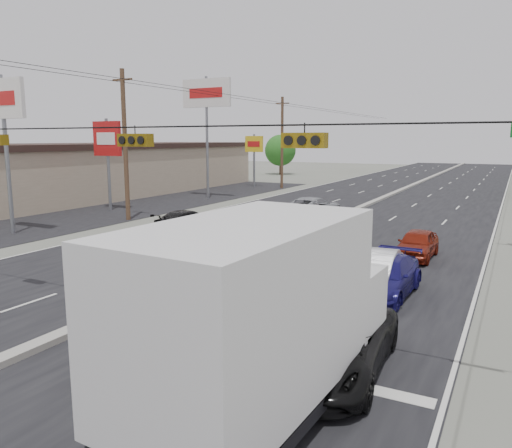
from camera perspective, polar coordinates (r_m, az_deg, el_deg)
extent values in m
plane|color=#606356|center=(16.26, -16.90, -10.45)|extent=(200.00, 200.00, 0.00)
cube|color=black|center=(42.53, 12.64, 2.07)|extent=(20.00, 160.00, 0.02)
cube|color=gray|center=(42.52, 12.64, 2.20)|extent=(0.50, 160.00, 0.20)
cube|color=tan|center=(51.47, -18.25, 5.68)|extent=(12.00, 42.00, 4.60)
cube|color=black|center=(45.67, -10.19, 2.66)|extent=(10.00, 42.00, 0.02)
cylinder|color=#422D1E|center=(34.79, -14.72, 8.60)|extent=(0.30, 0.30, 10.00)
cube|color=#422D1E|center=(35.00, -15.03, 15.65)|extent=(1.60, 0.12, 0.12)
cylinder|color=#422D1E|center=(55.88, 3.00, 9.20)|extent=(0.30, 0.30, 10.00)
cube|color=#422D1E|center=(56.01, 3.04, 13.61)|extent=(1.60, 0.12, 0.12)
cylinder|color=black|center=(15.30, -17.98, 10.42)|extent=(25.00, 0.04, 0.04)
cube|color=#72590C|center=(14.27, -13.63, 9.30)|extent=(1.05, 0.30, 0.35)
cube|color=#72590C|center=(11.61, 5.56, 9.49)|extent=(1.05, 0.30, 0.35)
cylinder|color=slate|center=(31.98, -26.58, 6.93)|extent=(0.24, 0.24, 9.00)
cube|color=silver|center=(32.04, -27.03, 12.64)|extent=(3.50, 0.25, 2.20)
cylinder|color=slate|center=(40.10, -16.52, 6.48)|extent=(0.24, 0.24, 7.00)
cube|color=#B21414|center=(40.05, -16.66, 9.33)|extent=(2.60, 0.25, 2.60)
cylinder|color=slate|center=(46.33, -5.61, 9.69)|extent=(0.24, 0.24, 11.00)
cube|color=silver|center=(46.50, -5.70, 14.68)|extent=(5.00, 0.25, 2.50)
cylinder|color=slate|center=(57.49, -0.22, 7.24)|extent=(0.24, 0.24, 6.00)
cube|color=gold|center=(57.44, -0.22, 9.13)|extent=(2.20, 0.25, 1.80)
cylinder|color=#382619|center=(78.14, 2.78, 6.47)|extent=(0.28, 0.28, 2.16)
sphere|color=#175416|center=(78.04, 2.80, 8.41)|extent=(4.80, 4.80, 4.80)
cube|color=black|center=(10.71, 1.36, -18.00)|extent=(3.02, 8.04, 0.28)
cube|color=silver|center=(9.22, -1.40, -9.65)|extent=(3.12, 5.79, 3.16)
cube|color=silver|center=(12.74, 7.83, -9.03)|extent=(2.82, 2.29, 2.03)
cylinder|color=black|center=(13.30, 2.43, -12.28)|extent=(0.39, 1.03, 1.02)
cylinder|color=black|center=(12.44, 12.40, -14.12)|extent=(0.39, 1.03, 1.02)
cylinder|color=black|center=(9.60, -13.30, -21.81)|extent=(0.39, 1.03, 1.02)
imported|color=brown|center=(13.56, -10.25, -11.12)|extent=(2.39, 4.97, 1.40)
imported|color=#B00A19|center=(18.23, -4.83, -5.73)|extent=(1.48, 3.94, 1.29)
imported|color=black|center=(12.24, 8.89, -13.38)|extent=(2.68, 5.25, 1.42)
imported|color=black|center=(24.83, 8.07, -1.46)|extent=(1.71, 4.21, 1.43)
imported|color=silver|center=(18.30, 13.02, -5.51)|extent=(1.95, 4.72, 1.52)
imported|color=#171159|center=(18.15, 14.40, -5.93)|extent=(2.10, 4.81, 1.38)
imported|color=maroon|center=(24.28, 17.93, -2.23)|extent=(1.63, 3.90, 1.32)
imported|color=black|center=(29.80, -7.81, 0.29)|extent=(2.39, 4.71, 1.31)
imported|color=#94969B|center=(34.25, 6.40, 1.77)|extent=(2.92, 5.79, 1.57)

